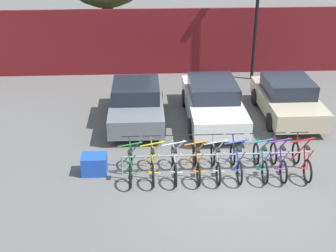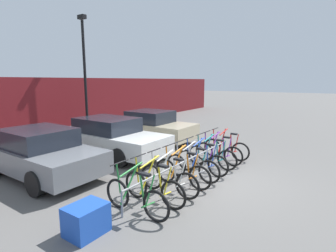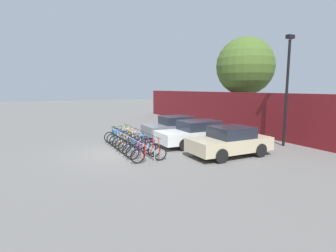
{
  "view_description": "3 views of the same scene",
  "coord_description": "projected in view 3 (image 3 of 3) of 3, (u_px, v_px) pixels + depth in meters",
  "views": [
    {
      "loc": [
        -2.28,
        -10.76,
        6.84
      ],
      "look_at": [
        -1.58,
        1.94,
        0.88
      ],
      "focal_mm": 50.0,
      "sensor_mm": 36.0,
      "label": 1
    },
    {
      "loc": [
        -6.48,
        -2.89,
        2.75
      ],
      "look_at": [
        0.7,
        2.05,
        1.23
      ],
      "focal_mm": 28.0,
      "sensor_mm": 36.0,
      "label": 2
    },
    {
      "loc": [
        12.42,
        -3.69,
        3.2
      ],
      "look_at": [
        -0.37,
        2.69,
        1.13
      ],
      "focal_mm": 28.0,
      "sensor_mm": 36.0,
      "label": 3
    }
  ],
  "objects": [
    {
      "name": "bicycle_white",
      "position": [
        124.0,
        139.0,
        14.58
      ],
      "size": [
        0.68,
        1.71,
        1.05
      ],
      "rotation": [
        0.0,
        0.0,
        0.02
      ],
      "color": "black",
      "rests_on": "ground"
    },
    {
      "name": "tree_behind_hoarding",
      "position": [
        245.0,
        67.0,
        20.81
      ],
      "size": [
        4.57,
        4.57,
        7.2
      ],
      "color": "brown",
      "rests_on": "ground"
    },
    {
      "name": "bicycle_teal",
      "position": [
        140.0,
        148.0,
        12.42
      ],
      "size": [
        0.68,
        1.71,
        1.05
      ],
      "rotation": [
        0.0,
        0.0,
        0.0
      ],
      "color": "black",
      "rests_on": "ground"
    },
    {
      "name": "bicycle_blue",
      "position": [
        135.0,
        145.0,
        13.04
      ],
      "size": [
        0.68,
        1.71,
        1.05
      ],
      "rotation": [
        0.0,
        0.0,
        -0.01
      ],
      "color": "black",
      "rests_on": "ground"
    },
    {
      "name": "ground_plane",
      "position": [
        123.0,
        153.0,
        13.08
      ],
      "size": [
        120.0,
        120.0,
        0.0
      ],
      "primitive_type": "plane",
      "color": "#605E5B"
    },
    {
      "name": "lamp_post",
      "position": [
        287.0,
        85.0,
        14.18
      ],
      "size": [
        0.24,
        0.44,
        5.99
      ],
      "color": "black",
      "rests_on": "ground"
    },
    {
      "name": "car_beige",
      "position": [
        230.0,
        141.0,
        12.45
      ],
      "size": [
        1.91,
        3.94,
        1.4
      ],
      "color": "#C1B28E",
      "rests_on": "ground"
    },
    {
      "name": "bicycle_purple",
      "position": [
        143.0,
        150.0,
        11.97
      ],
      "size": [
        0.68,
        1.71,
        1.05
      ],
      "rotation": [
        0.0,
        0.0,
        0.05
      ],
      "color": "black",
      "rests_on": "ground"
    },
    {
      "name": "bicycle_green",
      "position": [
        118.0,
        136.0,
        15.64
      ],
      "size": [
        0.68,
        1.71,
        1.05
      ],
      "rotation": [
        0.0,
        0.0,
        -0.0
      ],
      "color": "black",
      "rests_on": "ground"
    },
    {
      "name": "bicycle_yellow",
      "position": [
        121.0,
        137.0,
        15.11
      ],
      "size": [
        0.68,
        1.71,
        1.05
      ],
      "rotation": [
        0.0,
        0.0,
        -0.04
      ],
      "color": "black",
      "rests_on": "ground"
    },
    {
      "name": "bike_rack",
      "position": [
        134.0,
        141.0,
        13.56
      ],
      "size": [
        5.36,
        0.04,
        0.57
      ],
      "color": "gray",
      "rests_on": "ground"
    },
    {
      "name": "hoarding_wall",
      "position": [
        264.0,
        115.0,
        17.07
      ],
      "size": [
        36.0,
        0.16,
        2.9
      ],
      "primitive_type": "cube",
      "color": "maroon",
      "rests_on": "ground"
    },
    {
      "name": "car_grey",
      "position": [
        175.0,
        127.0,
        17.13
      ],
      "size": [
        1.91,
        4.03,
        1.4
      ],
      "color": "slate",
      "rests_on": "ground"
    },
    {
      "name": "car_white",
      "position": [
        197.0,
        133.0,
        14.78
      ],
      "size": [
        1.91,
        4.59,
        1.4
      ],
      "color": "silver",
      "rests_on": "ground"
    },
    {
      "name": "cargo_crate",
      "position": [
        118.0,
        134.0,
        16.69
      ],
      "size": [
        0.7,
        0.56,
        0.55
      ],
      "primitive_type": "cube",
      "color": "blue",
      "rests_on": "ground"
    },
    {
      "name": "bicycle_red",
      "position": [
        149.0,
        154.0,
        11.38
      ],
      "size": [
        0.68,
        1.71,
        1.05
      ],
      "rotation": [
        0.0,
        0.0,
        -0.06
      ],
      "color": "black",
      "rests_on": "ground"
    },
    {
      "name": "bicycle_silver",
      "position": [
        131.0,
        143.0,
        13.55
      ],
      "size": [
        0.68,
        1.71,
        1.05
      ],
      "rotation": [
        0.0,
        0.0,
        -0.02
      ],
      "color": "black",
      "rests_on": "ground"
    },
    {
      "name": "bicycle_orange",
      "position": [
        128.0,
        141.0,
        14.03
      ],
      "size": [
        0.68,
        1.71,
        1.05
      ],
      "rotation": [
        0.0,
        0.0,
        -0.04
      ],
      "color": "black",
      "rests_on": "ground"
    }
  ]
}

